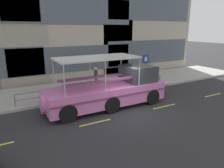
# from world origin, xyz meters

# --- Properties ---
(ground_plane) EXTENTS (120.00, 120.00, 0.00)m
(ground_plane) POSITION_xyz_m (0.00, 0.00, 0.00)
(ground_plane) COLOR #2B2B2D
(sidewalk) EXTENTS (32.00, 4.80, 0.18)m
(sidewalk) POSITION_xyz_m (0.00, 5.60, 0.09)
(sidewalk) COLOR #A8A59E
(sidewalk) RESTS_ON ground_plane
(curb_edge) EXTENTS (32.00, 0.18, 0.18)m
(curb_edge) POSITION_xyz_m (0.00, 3.11, 0.09)
(curb_edge) COLOR #B2ADA3
(curb_edge) RESTS_ON ground_plane
(lane_centreline) EXTENTS (25.80, 0.12, 0.01)m
(lane_centreline) POSITION_xyz_m (-0.00, -0.59, 0.00)
(lane_centreline) COLOR #DBD64C
(lane_centreline) RESTS_ON ground_plane
(curb_guardrail) EXTENTS (11.54, 0.09, 0.80)m
(curb_guardrail) POSITION_xyz_m (-0.14, 3.45, 0.72)
(curb_guardrail) COLOR gray
(curb_guardrail) RESTS_ON sidewalk
(parking_sign) EXTENTS (0.60, 0.12, 2.48)m
(parking_sign) POSITION_xyz_m (4.50, 4.15, 1.87)
(parking_sign) COLOR #4C4F54
(parking_sign) RESTS_ON sidewalk
(duck_tour_boat) EXTENTS (9.38, 2.50, 3.17)m
(duck_tour_boat) POSITION_xyz_m (-0.28, 1.27, 1.05)
(duck_tour_boat) COLOR pink
(duck_tour_boat) RESTS_ON ground_plane
(pedestrian_near_bow) EXTENTS (0.22, 0.43, 1.50)m
(pedestrian_near_bow) POSITION_xyz_m (2.58, 4.71, 1.09)
(pedestrian_near_bow) COLOR #47423D
(pedestrian_near_bow) RESTS_ON sidewalk
(pedestrian_mid_left) EXTENTS (0.39, 0.33, 1.64)m
(pedestrian_mid_left) POSITION_xyz_m (0.27, 5.05, 1.17)
(pedestrian_mid_left) COLOR #47423D
(pedestrian_mid_left) RESTS_ON sidewalk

